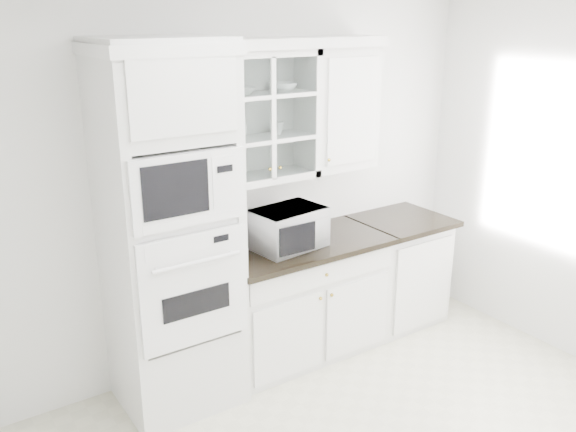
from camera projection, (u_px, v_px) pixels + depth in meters
room_shell at (367, 159)px, 3.28m from camera, size 4.00×3.50×2.70m
oven_column at (170, 234)px, 3.85m from camera, size 0.76×0.68×2.40m
base_cabinet_run at (300, 297)px, 4.65m from camera, size 1.32×0.67×0.92m
extra_base_cabinet at (397, 268)px, 5.18m from camera, size 0.72×0.67×0.92m
upper_cabinet_glass at (260, 116)px, 4.18m from camera, size 0.80×0.33×0.90m
upper_cabinet_solid at (338, 108)px, 4.54m from camera, size 0.55×0.33×0.90m
crown_molding at (248, 44)px, 3.96m from camera, size 2.14×0.38×0.07m
countertop_microwave at (287, 228)px, 4.36m from camera, size 0.55×0.48×0.29m
bowl_a at (239, 91)px, 4.04m from camera, size 0.22×0.22×0.05m
bowl_b at (283, 87)px, 4.22m from camera, size 0.20×0.20×0.06m
cup_a at (236, 131)px, 4.11m from camera, size 0.15×0.15×0.11m
cup_b at (277, 128)px, 4.30m from camera, size 0.12×0.12×0.09m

